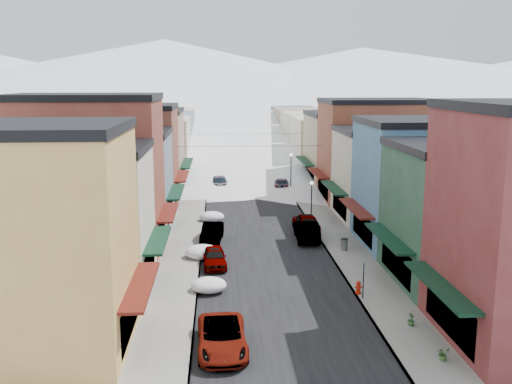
{
  "coord_description": "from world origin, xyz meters",
  "views": [
    {
      "loc": [
        -3.55,
        -23.89,
        13.47
      ],
      "look_at": [
        0.0,
        30.05,
        2.88
      ],
      "focal_mm": 40.0,
      "sensor_mm": 36.0,
      "label": 1
    }
  ],
  "objects": [
    {
      "name": "bldg_l_cream",
      "position": [
        -13.19,
        12.5,
        4.76
      ],
      "size": [
        11.3,
        8.2,
        9.5
      ],
      "color": "beige",
      "rests_on": "ground"
    },
    {
      "name": "bldg_l_brick_near",
      "position": [
        -13.69,
        20.5,
        6.26
      ],
      "size": [
        12.3,
        8.2,
        12.5
      ],
      "color": "brown",
      "rests_on": "ground"
    },
    {
      "name": "bldg_l_brick_far",
      "position": [
        -14.19,
        38.0,
        5.51
      ],
      "size": [
        13.3,
        9.2,
        11.0
      ],
      "color": "brown",
      "rests_on": "ground"
    },
    {
      "name": "overhead_cables",
      "position": [
        0.0,
        47.5,
        6.2
      ],
      "size": [
        16.4,
        15.04,
        0.04
      ],
      "color": "black",
      "rests_on": "ground"
    },
    {
      "name": "parking_sign",
      "position": [
        5.28,
        9.11,
        1.48
      ],
      "size": [
        0.07,
        0.31,
        2.28
      ],
      "color": "black",
      "rests_on": "sidewalk_right"
    },
    {
      "name": "trash_can",
      "position": [
        6.37,
        19.35,
        0.63
      ],
      "size": [
        0.56,
        0.56,
        0.95
      ],
      "color": "slate",
      "rests_on": "sidewalk_right"
    },
    {
      "name": "snow_pile_mid",
      "position": [
        -4.88,
        18.33,
        0.53
      ],
      "size": [
        2.64,
        2.82,
        1.12
      ],
      "color": "white",
      "rests_on": "ground"
    },
    {
      "name": "car_silver_wagon",
      "position": [
        -3.5,
        47.09,
        0.77
      ],
      "size": [
        2.34,
        5.4,
        1.55
      ],
      "primitive_type": "imported",
      "rotation": [
        0.0,
        0.0,
        0.03
      ],
      "color": "#A2A6AA",
      "rests_on": "ground"
    },
    {
      "name": "distant_blocks",
      "position": [
        0.0,
        83.0,
        4.0
      ],
      "size": [
        34.0,
        55.0,
        8.0
      ],
      "color": "gray",
      "rests_on": "ground"
    },
    {
      "name": "streetlamp_near",
      "position": [
        5.2,
        28.67,
        2.66
      ],
      "size": [
        0.33,
        0.33,
        3.97
      ],
      "color": "black",
      "rests_on": "sidewalk_right"
    },
    {
      "name": "sidewalk_left",
      "position": [
        -6.6,
        60.0,
        0.07
      ],
      "size": [
        3.2,
        160.0,
        0.15
      ],
      "primitive_type": "cube",
      "color": "gray",
      "rests_on": "ground"
    },
    {
      "name": "bldg_l_grayblue",
      "position": [
        -13.19,
        29.0,
        4.51
      ],
      "size": [
        11.3,
        9.2,
        9.0
      ],
      "color": "slate",
      "rests_on": "ground"
    },
    {
      "name": "bldg_r_cream",
      "position": [
        13.69,
        30.0,
        4.51
      ],
      "size": [
        12.3,
        9.2,
        9.0
      ],
      "color": "beige",
      "rests_on": "ground"
    },
    {
      "name": "sidewalk_right",
      "position": [
        6.6,
        60.0,
        0.07
      ],
      "size": [
        3.2,
        160.0,
        0.15
      ],
      "primitive_type": "cube",
      "color": "gray",
      "rests_on": "ground"
    },
    {
      "name": "car_green_sedan",
      "position": [
        3.87,
        22.94,
        0.86
      ],
      "size": [
        1.98,
        5.26,
        1.71
      ],
      "primitive_type": "imported",
      "rotation": [
        0.0,
        0.0,
        3.11
      ],
      "color": "black",
      "rests_on": "ground"
    },
    {
      "name": "snow_pile_near",
      "position": [
        -4.28,
        11.28,
        0.47
      ],
      "size": [
        2.31,
        2.62,
        0.98
      ],
      "color": "white",
      "rests_on": "ground"
    },
    {
      "name": "bldg_r_blue",
      "position": [
        13.19,
        21.0,
        5.26
      ],
      "size": [
        11.3,
        9.2,
        10.5
      ],
      "color": "teal",
      "rests_on": "ground"
    },
    {
      "name": "streetlamp_far",
      "position": [
        5.2,
        44.21,
        3.11
      ],
      "size": [
        0.39,
        0.39,
        4.69
      ],
      "color": "black",
      "rests_on": "sidewalk_right"
    },
    {
      "name": "planter_far",
      "position": [
        6.95,
        5.02,
        0.49
      ],
      "size": [
        0.54,
        0.54,
        0.68
      ],
      "primitive_type": "imported",
      "rotation": [
        0.0,
        0.0,
        0.75
      ],
      "color": "#32612C",
      "rests_on": "sidewalk_right"
    },
    {
      "name": "curb_left",
      "position": [
        -5.05,
        60.0,
        0.07
      ],
      "size": [
        0.1,
        160.0,
        0.15
      ],
      "primitive_type": "cube",
      "color": "slate",
      "rests_on": "ground"
    },
    {
      "name": "car_black_sedan",
      "position": [
        4.3,
        46.19,
        0.7
      ],
      "size": [
        2.44,
        5.01,
        1.4
      ],
      "primitive_type": "imported",
      "rotation": [
        0.0,
        0.0,
        3.04
      ],
      "color": "black",
      "rests_on": "ground"
    },
    {
      "name": "car_gray_suv",
      "position": [
        4.3,
        25.96,
        0.84
      ],
      "size": [
        2.22,
        5.02,
        1.68
      ],
      "primitive_type": "imported",
      "rotation": [
        0.0,
        0.0,
        3.19
      ],
      "color": "#92939A",
      "rests_on": "ground"
    },
    {
      "name": "planter_near",
      "position": [
        7.17,
        1.0,
        0.48
      ],
      "size": [
        0.76,
        0.73,
        0.67
      ],
      "primitive_type": "imported",
      "rotation": [
        0.0,
        0.0,
        0.43
      ],
      "color": "#3B672E",
      "rests_on": "sidewalk_right"
    },
    {
      "name": "bldg_r_brick_far",
      "position": [
        14.19,
        39.0,
        5.76
      ],
      "size": [
        13.3,
        9.2,
        11.5
      ],
      "color": "brown",
      "rests_on": "ground"
    },
    {
      "name": "car_lane_silver",
      "position": [
        -2.16,
        51.89,
        0.68
      ],
      "size": [
        2.06,
        4.15,
        1.36
      ],
      "primitive_type": "imported",
      "rotation": [
        0.0,
        0.0,
        0.12
      ],
      "color": "#A4A5AC",
      "rests_on": "ground"
    },
    {
      "name": "fire_hydrant",
      "position": [
        5.2,
        9.93,
        0.54
      ],
      "size": [
        0.5,
        0.38,
        0.86
      ],
      "color": "red",
      "rests_on": "sidewalk_right"
    },
    {
      "name": "car_lane_white",
      "position": [
        1.76,
        70.1,
        0.86
      ],
      "size": [
        3.16,
        6.34,
        1.72
      ],
      "primitive_type": "imported",
      "rotation": [
        0.0,
        0.0,
        3.09
      ],
      "color": "white",
      "rests_on": "ground"
    },
    {
      "name": "road",
      "position": [
        0.0,
        60.0,
        0.01
      ],
      "size": [
        10.0,
        160.0,
        0.01
      ],
      "primitive_type": "cube",
      "color": "black",
      "rests_on": "ground"
    },
    {
      "name": "bldg_r_green",
      "position": [
        13.19,
        12.0,
        4.76
      ],
      "size": [
        11.3,
        9.2,
        9.5
      ],
      "color": "#224733",
      "rests_on": "ground"
    },
    {
      "name": "curb_right",
      "position": [
        5.05,
        60.0,
        0.07
      ],
      "size": [
        0.1,
        160.0,
        0.15
      ],
      "primitive_type": "cube",
      "color": "slate",
      "rests_on": "ground"
    },
    {
      "name": "snow_pile_far",
      "position": [
        -4.28,
        30.05,
        0.49
      ],
      "size": [
        2.42,
        2.69,
        1.02
      ],
      "color": "white",
      "rests_on": "ground"
    },
    {
      "name": "car_white_suv",
      "position": [
        -3.5,
        3.0,
        0.74
      ],
      "size": [
        2.62,
        5.38,
        1.47
      ],
      "primitive_type": "imported",
      "rotation": [
        0.0,
        0.0,
        0.03
      ],
      "color": "silver",
      "rests_on": "ground"
    },
    {
      "name": "ground",
      "position": [
        0.0,
        0.0,
        0.0
      ],
      "size": [
        600.0,
        600.0,
        0.0
      ],
      "primitive_type": "plane",
      "color": "gray",
      "rests_on": "ground"
    },
    {
      "name": "car_silver_sedan",
      "position": [
        -3.97,
        16.44,
        0.71
      ],
      "size": [
        1.94,
        4.26,
        1.42
      ],
      "primitive_type": "imported",
      "rotation": [
        0.0,
        0.0,
        0.06
      ],
      "color": "#95999D",
      "rests_on": "ground"
    },
    {
      "name": "mountain_ridge",
      "position": [
        -19.47,
        277.18,
        14.36
      ],
      "size": [
        670.0,
        340.0,
        34.0
      ],
      "color": "silver",
      "rests_on": "ground"
    },
    {
      "name": "bldg_r_tan",
      "position": [
        13.19,
        49.0,
        4.76
      ],
      "size": [
        11.3,
        11.2,
        9.5
      ],
      "color": "tan",
      "rests_on": "ground"
    },
    {
      "name": "bldg_l_yellow",
      "position": [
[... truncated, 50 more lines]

